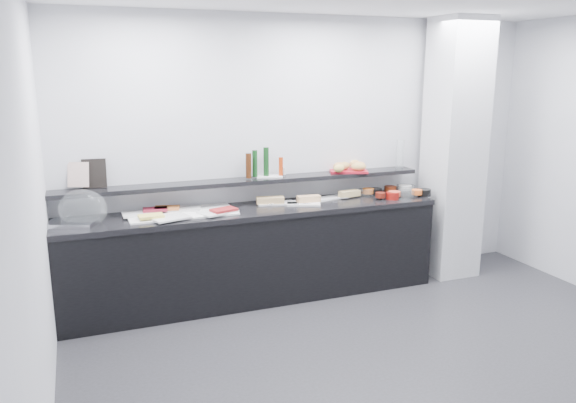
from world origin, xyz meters
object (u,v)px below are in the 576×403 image
object	(u,v)px
sandwich_plate_mid	(304,204)
framed_print	(94,174)
cloche_base	(72,223)
carafe	(400,154)
bread_tray	(348,171)
condiment_tray	(269,176)

from	to	relation	value
sandwich_plate_mid	framed_print	world-z (taller)	framed_print
cloche_base	carafe	world-z (taller)	carafe
cloche_base	bread_tray	world-z (taller)	bread_tray
carafe	framed_print	bearing A→B (deg)	178.90
condiment_tray	carafe	distance (m)	1.48
sandwich_plate_mid	bread_tray	distance (m)	0.69
cloche_base	carafe	xyz separation A→B (m)	(3.31, 0.23, 0.38)
sandwich_plate_mid	condiment_tray	bearing A→B (deg)	158.85
cloche_base	framed_print	distance (m)	0.51
sandwich_plate_mid	framed_print	size ratio (longest dim) A/B	1.24
cloche_base	condiment_tray	distance (m)	1.87
cloche_base	bread_tray	size ratio (longest dim) A/B	1.03
sandwich_plate_mid	carafe	xyz separation A→B (m)	(1.21, 0.24, 0.39)
framed_print	condiment_tray	distance (m)	1.63
condiment_tray	bread_tray	xyz separation A→B (m)	(0.86, -0.01, 0.00)
condiment_tray	carafe	xyz separation A→B (m)	(1.47, -0.01, 0.14)
framed_print	bread_tray	size ratio (longest dim) A/B	0.68
cloche_base	sandwich_plate_mid	bearing A→B (deg)	21.42
cloche_base	sandwich_plate_mid	distance (m)	2.10
condiment_tray	carafe	size ratio (longest dim) A/B	0.83
bread_tray	framed_print	bearing A→B (deg)	-161.55
condiment_tray	sandwich_plate_mid	bearing A→B (deg)	-28.70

